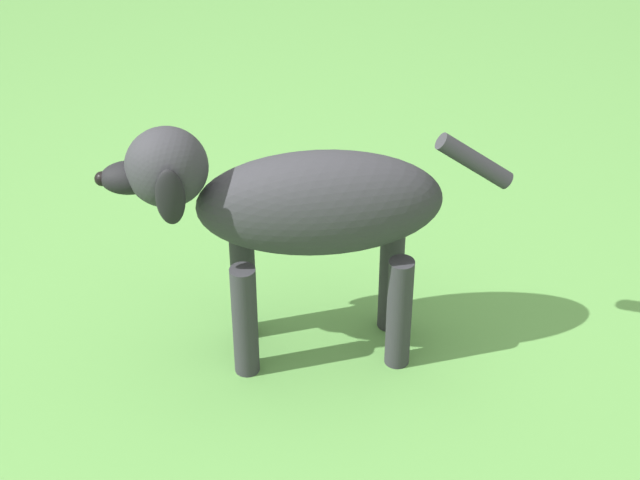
{
  "coord_description": "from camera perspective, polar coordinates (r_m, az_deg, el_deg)",
  "views": [
    {
      "loc": [
        -1.82,
        -0.88,
        1.77
      ],
      "look_at": [
        0.1,
        -0.17,
        0.33
      ],
      "focal_mm": 59.46,
      "sensor_mm": 36.0,
      "label": 1
    }
  ],
  "objects": [
    {
      "name": "dog",
      "position": [
        2.45,
        -1.3,
        1.74
      ],
      "size": [
        0.48,
        0.88,
        0.64
      ],
      "rotation": [
        0.0,
        0.0,
        2.01
      ],
      "color": "#2D2D33",
      "rests_on": "ground"
    },
    {
      "name": "ground",
      "position": [
        2.69,
        -4.19,
        -6.23
      ],
      "size": [
        14.0,
        14.0,
        0.0
      ],
      "primitive_type": "plane",
      "color": "#548C42"
    }
  ]
}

